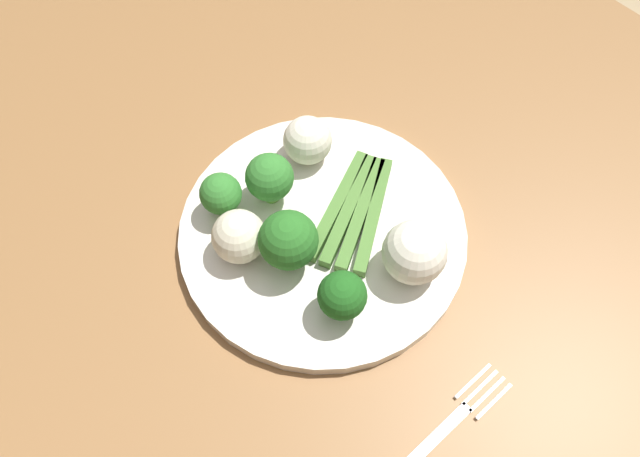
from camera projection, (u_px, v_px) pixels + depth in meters
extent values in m
cube|color=tan|center=(343.00, 440.00, 1.25)|extent=(6.00, 6.00, 0.02)
cube|color=olive|center=(366.00, 288.00, 0.62)|extent=(1.33, 1.03, 0.04)
cylinder|color=olive|center=(311.00, 36.00, 1.32)|extent=(0.07, 0.07, 0.70)
cylinder|color=silver|center=(320.00, 235.00, 0.62)|extent=(0.28, 0.28, 0.01)
cube|color=#47752D|center=(337.00, 205.00, 0.62)|extent=(0.06, 0.13, 0.01)
cube|color=#47752D|center=(349.00, 209.00, 0.62)|extent=(0.07, 0.12, 0.01)
cube|color=#47752D|center=(361.00, 213.00, 0.62)|extent=(0.08, 0.12, 0.01)
cube|color=#47752D|center=(373.00, 215.00, 0.61)|extent=(0.08, 0.12, 0.01)
cylinder|color=#4C7F2B|center=(341.00, 306.00, 0.56)|extent=(0.02, 0.02, 0.02)
sphere|color=#1E5B1C|center=(342.00, 295.00, 0.54)|extent=(0.04, 0.04, 0.04)
cylinder|color=#609E3D|center=(224.00, 206.00, 0.62)|extent=(0.01, 0.01, 0.01)
sphere|color=#337A2D|center=(221.00, 194.00, 0.60)|extent=(0.04, 0.04, 0.04)
cylinder|color=#568E33|center=(290.00, 256.00, 0.59)|extent=(0.02, 0.02, 0.02)
sphere|color=#286B23|center=(288.00, 240.00, 0.56)|extent=(0.06, 0.06, 0.06)
cylinder|color=#609E3D|center=(271.00, 192.00, 0.63)|extent=(0.02, 0.02, 0.02)
sphere|color=#337A2D|center=(269.00, 177.00, 0.60)|extent=(0.05, 0.05, 0.05)
sphere|color=beige|center=(239.00, 237.00, 0.58)|extent=(0.05, 0.05, 0.05)
sphere|color=silver|center=(308.00, 140.00, 0.64)|extent=(0.05, 0.05, 0.05)
sphere|color=white|center=(415.00, 252.00, 0.57)|extent=(0.06, 0.06, 0.06)
cube|color=silver|center=(419.00, 454.00, 0.52)|extent=(0.01, 0.12, 0.00)
cube|color=silver|center=(496.00, 400.00, 0.54)|extent=(0.00, 0.05, 0.00)
cube|color=silver|center=(489.00, 393.00, 0.55)|extent=(0.00, 0.05, 0.00)
cube|color=silver|center=(482.00, 386.00, 0.55)|extent=(0.00, 0.05, 0.00)
cube|color=silver|center=(475.00, 379.00, 0.55)|extent=(0.00, 0.05, 0.00)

